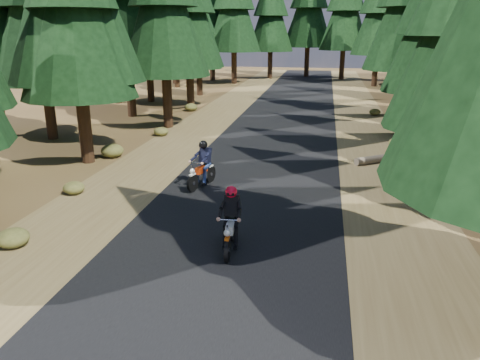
% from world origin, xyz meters
% --- Properties ---
extents(ground, '(120.00, 120.00, 0.00)m').
position_xyz_m(ground, '(0.00, 0.00, 0.00)').
color(ground, '#462F19').
rests_on(ground, ground).
extents(road, '(6.00, 100.00, 0.01)m').
position_xyz_m(road, '(0.00, 5.00, 0.01)').
color(road, black).
rests_on(road, ground).
extents(shoulder_l, '(3.20, 100.00, 0.01)m').
position_xyz_m(shoulder_l, '(-4.60, 5.00, 0.00)').
color(shoulder_l, brown).
rests_on(shoulder_l, ground).
extents(shoulder_r, '(3.20, 100.00, 0.01)m').
position_xyz_m(shoulder_r, '(4.60, 5.00, 0.00)').
color(shoulder_r, brown).
rests_on(shoulder_r, ground).
extents(log_near, '(5.18, 3.81, 0.32)m').
position_xyz_m(log_near, '(6.19, 9.35, 0.16)').
color(log_near, '#4C4233').
rests_on(log_near, ground).
extents(understory_shrubs, '(14.27, 31.08, 0.63)m').
position_xyz_m(understory_shrubs, '(1.01, 6.76, 0.26)').
color(understory_shrubs, '#474C1E').
rests_on(understory_shrubs, ground).
extents(rider_lead, '(0.67, 1.86, 1.63)m').
position_xyz_m(rider_lead, '(0.18, -0.84, 0.55)').
color(rider_lead, beige).
rests_on(rider_lead, road).
extents(rider_follow, '(1.05, 1.90, 1.62)m').
position_xyz_m(rider_follow, '(-1.78, 3.86, 0.55)').
color(rider_follow, maroon).
rests_on(rider_follow, road).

